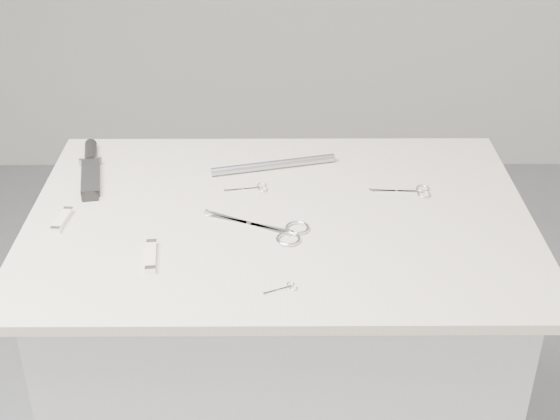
{
  "coord_description": "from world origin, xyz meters",
  "views": [
    {
      "loc": [
        -0.01,
        -1.33,
        1.72
      ],
      "look_at": [
        0.0,
        0.02,
        0.92
      ],
      "focal_mm": 50.0,
      "sensor_mm": 36.0,
      "label": 1
    }
  ],
  "objects_px": {
    "large_shears": "(277,230)",
    "plinth": "(280,389)",
    "embroidery_scissors_b": "(253,188)",
    "embroidery_scissors_a": "(412,191)",
    "pocket_knife_b": "(151,256)",
    "metal_rail": "(274,165)",
    "pocket_knife_a": "(62,220)",
    "tiny_scissors": "(284,288)",
    "sheathed_knife": "(91,166)"
  },
  "relations": [
    {
      "from": "large_shears",
      "to": "embroidery_scissors_b",
      "type": "relative_size",
      "value": 2.24
    },
    {
      "from": "sheathed_knife",
      "to": "pocket_knife_b",
      "type": "xyz_separation_m",
      "value": [
        0.18,
        -0.35,
        -0.0
      ]
    },
    {
      "from": "sheathed_knife",
      "to": "metal_rail",
      "type": "distance_m",
      "value": 0.4
    },
    {
      "from": "plinth",
      "to": "embroidery_scissors_b",
      "type": "distance_m",
      "value": 0.49
    },
    {
      "from": "plinth",
      "to": "embroidery_scissors_b",
      "type": "bearing_deg",
      "value": 118.41
    },
    {
      "from": "embroidery_scissors_a",
      "to": "metal_rail",
      "type": "bearing_deg",
      "value": 162.73
    },
    {
      "from": "embroidery_scissors_a",
      "to": "pocket_knife_b",
      "type": "xyz_separation_m",
      "value": [
        -0.51,
        -0.25,
        0.0
      ]
    },
    {
      "from": "plinth",
      "to": "tiny_scissors",
      "type": "relative_size",
      "value": 14.85
    },
    {
      "from": "embroidery_scissors_b",
      "to": "sheathed_knife",
      "type": "relative_size",
      "value": 0.37
    },
    {
      "from": "embroidery_scissors_a",
      "to": "sheathed_knife",
      "type": "distance_m",
      "value": 0.7
    },
    {
      "from": "large_shears",
      "to": "sheathed_knife",
      "type": "xyz_separation_m",
      "value": [
        -0.41,
        0.26,
        0.01
      ]
    },
    {
      "from": "embroidery_scissors_a",
      "to": "embroidery_scissors_b",
      "type": "distance_m",
      "value": 0.33
    },
    {
      "from": "embroidery_scissors_b",
      "to": "tiny_scissors",
      "type": "distance_m",
      "value": 0.36
    },
    {
      "from": "pocket_knife_b",
      "to": "sheathed_knife",
      "type": "bearing_deg",
      "value": 21.29
    },
    {
      "from": "large_shears",
      "to": "plinth",
      "type": "bearing_deg",
      "value": 109.4
    },
    {
      "from": "sheathed_knife",
      "to": "tiny_scissors",
      "type": "bearing_deg",
      "value": -147.59
    },
    {
      "from": "tiny_scissors",
      "to": "sheathed_knife",
      "type": "xyz_separation_m",
      "value": [
        -0.42,
        0.44,
        0.01
      ]
    },
    {
      "from": "large_shears",
      "to": "pocket_knife_a",
      "type": "bearing_deg",
      "value": -160.17
    },
    {
      "from": "large_shears",
      "to": "pocket_knife_b",
      "type": "xyz_separation_m",
      "value": [
        -0.23,
        -0.09,
        0.0
      ]
    },
    {
      "from": "pocket_knife_a",
      "to": "pocket_knife_b",
      "type": "relative_size",
      "value": 0.86
    },
    {
      "from": "embroidery_scissors_a",
      "to": "pocket_knife_b",
      "type": "height_order",
      "value": "pocket_knife_b"
    },
    {
      "from": "embroidery_scissors_b",
      "to": "tiny_scissors",
      "type": "height_order",
      "value": "same"
    },
    {
      "from": "large_shears",
      "to": "metal_rail",
      "type": "height_order",
      "value": "metal_rail"
    },
    {
      "from": "sheathed_knife",
      "to": "metal_rail",
      "type": "bearing_deg",
      "value": -100.85
    },
    {
      "from": "sheathed_knife",
      "to": "pocket_knife_a",
      "type": "distance_m",
      "value": 0.22
    },
    {
      "from": "pocket_knife_a",
      "to": "large_shears",
      "type": "bearing_deg",
      "value": -88.71
    },
    {
      "from": "large_shears",
      "to": "pocket_knife_a",
      "type": "xyz_separation_m",
      "value": [
        -0.42,
        0.03,
        0.0
      ]
    },
    {
      "from": "pocket_knife_b",
      "to": "metal_rail",
      "type": "bearing_deg",
      "value": -38.22
    },
    {
      "from": "embroidery_scissors_a",
      "to": "embroidery_scissors_b",
      "type": "height_order",
      "value": "same"
    },
    {
      "from": "embroidery_scissors_b",
      "to": "sheathed_knife",
      "type": "bearing_deg",
      "value": 155.74
    },
    {
      "from": "embroidery_scissors_a",
      "to": "tiny_scissors",
      "type": "relative_size",
      "value": 2.08
    },
    {
      "from": "pocket_knife_b",
      "to": "metal_rail",
      "type": "xyz_separation_m",
      "value": [
        0.22,
        0.35,
        0.0
      ]
    },
    {
      "from": "embroidery_scissors_b",
      "to": "metal_rail",
      "type": "xyz_separation_m",
      "value": [
        0.04,
        0.09,
        0.01
      ]
    },
    {
      "from": "embroidery_scissors_b",
      "to": "large_shears",
      "type": "bearing_deg",
      "value": -83.22
    },
    {
      "from": "plinth",
      "to": "pocket_knife_b",
      "type": "distance_m",
      "value": 0.55
    },
    {
      "from": "plinth",
      "to": "embroidery_scissors_a",
      "type": "xyz_separation_m",
      "value": [
        0.28,
        0.09,
        0.47
      ]
    },
    {
      "from": "embroidery_scissors_a",
      "to": "sheathed_knife",
      "type": "xyz_separation_m",
      "value": [
        -0.69,
        0.11,
        0.01
      ]
    },
    {
      "from": "large_shears",
      "to": "embroidery_scissors_a",
      "type": "bearing_deg",
      "value": 52.77
    },
    {
      "from": "large_shears",
      "to": "pocket_knife_a",
      "type": "height_order",
      "value": "pocket_knife_a"
    },
    {
      "from": "large_shears",
      "to": "embroidery_scissors_a",
      "type": "xyz_separation_m",
      "value": [
        0.28,
        0.15,
        -0.0
      ]
    },
    {
      "from": "plinth",
      "to": "embroidery_scissors_a",
      "type": "bearing_deg",
      "value": 17.87
    },
    {
      "from": "tiny_scissors",
      "to": "pocket_knife_a",
      "type": "relative_size",
      "value": 0.71
    },
    {
      "from": "pocket_knife_a",
      "to": "plinth",
      "type": "bearing_deg",
      "value": -80.23
    },
    {
      "from": "pocket_knife_a",
      "to": "metal_rail",
      "type": "bearing_deg",
      "value": -55.45
    },
    {
      "from": "embroidery_scissors_b",
      "to": "pocket_knife_b",
      "type": "xyz_separation_m",
      "value": [
        -0.18,
        -0.26,
        0.0
      ]
    },
    {
      "from": "pocket_knife_b",
      "to": "embroidery_scissors_a",
      "type": "bearing_deg",
      "value": -70.43
    },
    {
      "from": "embroidery_scissors_a",
      "to": "sheathed_knife",
      "type": "relative_size",
      "value": 0.51
    },
    {
      "from": "embroidery_scissors_a",
      "to": "metal_rail",
      "type": "relative_size",
      "value": 0.45
    },
    {
      "from": "large_shears",
      "to": "tiny_scissors",
      "type": "bearing_deg",
      "value": -61.62
    },
    {
      "from": "embroidery_scissors_b",
      "to": "pocket_knife_a",
      "type": "bearing_deg",
      "value": -170.41
    }
  ]
}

